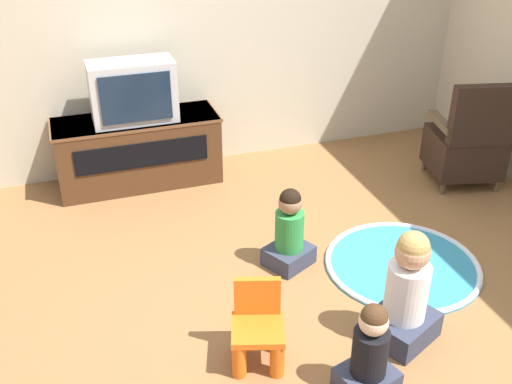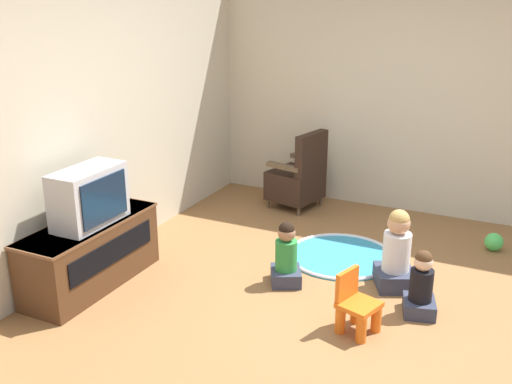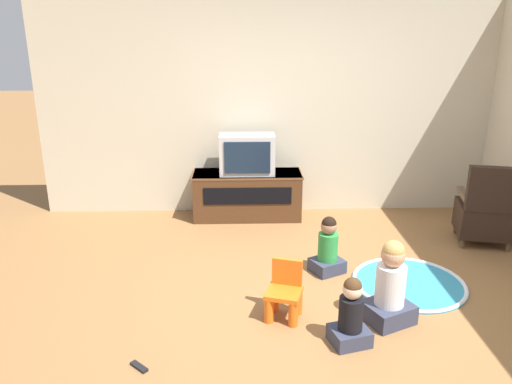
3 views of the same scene
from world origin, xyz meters
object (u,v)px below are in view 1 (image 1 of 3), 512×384
(television, at_px, (133,92))
(child_watching_left, at_px, (370,355))
(child_watching_right, at_px, (289,233))
(black_armchair, at_px, (468,144))
(tv_cabinet, at_px, (138,150))
(yellow_kid_chair, at_px, (258,331))
(child_watching_center, at_px, (406,294))

(television, relative_size, child_watching_left, 1.21)
(child_watching_right, bearing_deg, black_armchair, -8.40)
(black_armchair, bearing_deg, tv_cabinet, -6.00)
(child_watching_left, bearing_deg, television, 90.03)
(black_armchair, relative_size, yellow_kid_chair, 1.94)
(child_watching_left, relative_size, child_watching_right, 0.95)
(black_armchair, bearing_deg, child_watching_center, 58.52)
(child_watching_left, distance_m, child_watching_right, 1.12)
(television, xyz_separation_m, child_watching_right, (0.73, -1.41, -0.55))
(child_watching_left, bearing_deg, yellow_kid_chair, 124.79)
(child_watching_center, bearing_deg, yellow_kid_chair, 148.18)
(yellow_kid_chair, distance_m, child_watching_left, 0.58)
(black_armchair, relative_size, child_watching_right, 1.61)
(black_armchair, height_order, child_watching_left, black_armchair)
(tv_cabinet, distance_m, television, 0.50)
(tv_cabinet, bearing_deg, yellow_kid_chair, -83.17)
(tv_cabinet, bearing_deg, television, -90.00)
(black_armchair, height_order, child_watching_center, black_armchair)
(tv_cabinet, distance_m, black_armchair, 2.63)
(child_watching_center, bearing_deg, black_armchair, 20.23)
(television, distance_m, black_armchair, 2.65)
(child_watching_left, height_order, child_watching_right, child_watching_right)
(black_armchair, distance_m, child_watching_center, 2.02)
(television, xyz_separation_m, child_watching_left, (0.71, -2.53, -0.56))
(tv_cabinet, height_order, black_armchair, black_armchair)
(black_armchair, bearing_deg, child_watching_right, 31.86)
(child_watching_left, xyz_separation_m, child_watching_right, (0.02, 1.12, 0.01))
(child_watching_right, bearing_deg, television, 90.09)
(tv_cabinet, bearing_deg, child_watching_left, -74.57)
(tv_cabinet, bearing_deg, black_armchair, -18.95)
(black_armchair, distance_m, yellow_kid_chair, 2.61)
(yellow_kid_chair, bearing_deg, child_watching_right, 75.46)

